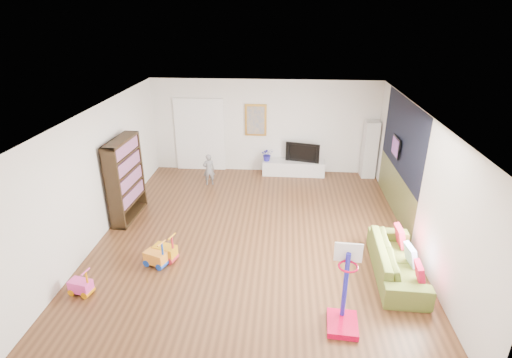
# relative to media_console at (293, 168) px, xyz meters

# --- Properties ---
(floor) EXTENTS (6.50, 7.50, 0.00)m
(floor) POSITION_rel_media_console_xyz_m (-0.87, -3.47, -0.21)
(floor) COLOR brown
(floor) RESTS_ON ground
(ceiling) EXTENTS (6.50, 7.50, 0.00)m
(ceiling) POSITION_rel_media_console_xyz_m (-0.87, -3.47, 2.49)
(ceiling) COLOR white
(ceiling) RESTS_ON ground
(wall_back) EXTENTS (6.50, 0.00, 2.70)m
(wall_back) POSITION_rel_media_console_xyz_m (-0.87, 0.28, 1.14)
(wall_back) COLOR silver
(wall_back) RESTS_ON ground
(wall_front) EXTENTS (6.50, 0.00, 2.70)m
(wall_front) POSITION_rel_media_console_xyz_m (-0.87, -7.22, 1.14)
(wall_front) COLOR white
(wall_front) RESTS_ON ground
(wall_left) EXTENTS (0.00, 7.50, 2.70)m
(wall_left) POSITION_rel_media_console_xyz_m (-4.12, -3.47, 1.14)
(wall_left) COLOR silver
(wall_left) RESTS_ON ground
(wall_right) EXTENTS (0.00, 7.50, 2.70)m
(wall_right) POSITION_rel_media_console_xyz_m (2.38, -3.47, 1.14)
(wall_right) COLOR silver
(wall_right) RESTS_ON ground
(navy_accent) EXTENTS (0.01, 3.20, 1.70)m
(navy_accent) POSITION_rel_media_console_xyz_m (2.36, -2.07, 1.64)
(navy_accent) COLOR black
(navy_accent) RESTS_ON wall_right
(olive_wainscot) EXTENTS (0.01, 3.20, 1.00)m
(olive_wainscot) POSITION_rel_media_console_xyz_m (2.36, -2.07, 0.29)
(olive_wainscot) COLOR brown
(olive_wainscot) RESTS_ON wall_right
(doorway) EXTENTS (1.45, 0.06, 2.10)m
(doorway) POSITION_rel_media_console_xyz_m (-2.77, 0.24, 0.84)
(doorway) COLOR white
(doorway) RESTS_ON ground
(painting_back) EXTENTS (0.62, 0.06, 0.92)m
(painting_back) POSITION_rel_media_console_xyz_m (-1.12, 0.24, 1.34)
(painting_back) COLOR gold
(painting_back) RESTS_ON wall_back
(artwork_right) EXTENTS (0.04, 0.56, 0.46)m
(artwork_right) POSITION_rel_media_console_xyz_m (2.30, -1.87, 1.34)
(artwork_right) COLOR #7F3F8C
(artwork_right) RESTS_ON wall_right
(media_console) EXTENTS (1.79, 0.46, 0.42)m
(media_console) POSITION_rel_media_console_xyz_m (0.00, 0.00, 0.00)
(media_console) COLOR silver
(media_console) RESTS_ON ground
(tall_cabinet) EXTENTS (0.40, 0.40, 1.64)m
(tall_cabinet) POSITION_rel_media_console_xyz_m (2.13, 0.03, 0.61)
(tall_cabinet) COLOR silver
(tall_cabinet) RESTS_ON ground
(bookshelf) EXTENTS (0.40, 1.31, 1.89)m
(bookshelf) POSITION_rel_media_console_xyz_m (-3.86, -2.83, 0.74)
(bookshelf) COLOR black
(bookshelf) RESTS_ON ground
(sofa) EXTENTS (0.87, 2.04, 0.59)m
(sofa) POSITION_rel_media_console_xyz_m (1.82, -4.65, 0.08)
(sofa) COLOR #5B6A27
(sofa) RESTS_ON ground
(basketball_hoop) EXTENTS (0.52, 0.61, 1.38)m
(basketball_hoop) POSITION_rel_media_console_xyz_m (0.68, -6.04, 0.48)
(basketball_hoop) COLOR #B80028
(basketball_hoop) RESTS_ON ground
(ride_on_yellow) EXTENTS (0.49, 0.38, 0.58)m
(ride_on_yellow) POSITION_rel_media_console_xyz_m (-2.53, -4.50, 0.08)
(ride_on_yellow) COLOR orange
(ride_on_yellow) RESTS_ON ground
(ride_on_orange) EXTENTS (0.48, 0.39, 0.55)m
(ride_on_orange) POSITION_rel_media_console_xyz_m (-2.65, -4.69, 0.07)
(ride_on_orange) COLOR orange
(ride_on_orange) RESTS_ON ground
(ride_on_pink) EXTENTS (0.41, 0.30, 0.50)m
(ride_on_pink) POSITION_rel_media_console_xyz_m (-3.69, -5.59, 0.04)
(ride_on_pink) COLOR #E3399D
(ride_on_pink) RESTS_ON ground
(child) EXTENTS (0.37, 0.30, 0.89)m
(child) POSITION_rel_media_console_xyz_m (-2.33, -0.89, 0.23)
(child) COLOR slate
(child) RESTS_ON ground
(tv) EXTENTS (0.98, 0.35, 0.56)m
(tv) POSITION_rel_media_console_xyz_m (0.26, 0.06, 0.49)
(tv) COLOR black
(tv) RESTS_ON media_console
(vase_plant) EXTENTS (0.39, 0.35, 0.39)m
(vase_plant) POSITION_rel_media_console_xyz_m (-0.77, -0.01, 0.40)
(vase_plant) COLOR #231D95
(vase_plant) RESTS_ON media_console
(pillow_left) EXTENTS (0.11, 0.36, 0.35)m
(pillow_left) POSITION_rel_media_console_xyz_m (2.02, -5.22, 0.25)
(pillow_left) COLOR #C30E37
(pillow_left) RESTS_ON sofa
(pillow_center) EXTENTS (0.14, 0.38, 0.37)m
(pillow_center) POSITION_rel_media_console_xyz_m (2.02, -4.68, 0.25)
(pillow_center) COLOR white
(pillow_center) RESTS_ON sofa
(pillow_right) EXTENTS (0.11, 0.40, 0.39)m
(pillow_right) POSITION_rel_media_console_xyz_m (2.00, -4.05, 0.25)
(pillow_right) COLOR red
(pillow_right) RESTS_ON sofa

